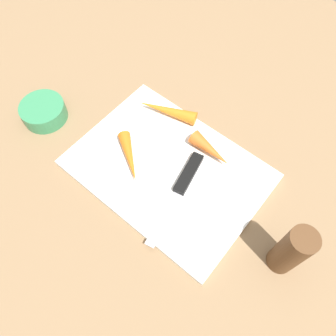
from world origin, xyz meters
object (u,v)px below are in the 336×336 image
at_px(carrot_longest, 167,110).
at_px(carrot_shortest, 211,150).
at_px(small_bowl, 44,112).
at_px(knife, 186,179).
at_px(carrot_medium, 130,157).
at_px(cutting_board, 168,169).
at_px(pepper_grinder, 291,251).

relative_size(carrot_longest, carrot_shortest, 1.40).
bearing_deg(carrot_longest, small_bowl, 19.79).
bearing_deg(knife, carrot_medium, -84.74).
xyz_separation_m(cutting_board, carrot_longest, (0.08, -0.10, 0.02)).
bearing_deg(small_bowl, pepper_grinder, -174.57).
height_order(knife, carrot_longest, carrot_longest).
bearing_deg(small_bowl, carrot_shortest, -156.74).
height_order(carrot_longest, pepper_grinder, pepper_grinder).
relative_size(carrot_shortest, carrot_medium, 0.83).
xyz_separation_m(carrot_shortest, pepper_grinder, (-0.21, 0.09, 0.04)).
height_order(carrot_shortest, carrot_medium, carrot_shortest).
xyz_separation_m(carrot_longest, carrot_shortest, (-0.13, 0.02, 0.00)).
relative_size(carrot_medium, pepper_grinder, 0.86).
height_order(cutting_board, pepper_grinder, pepper_grinder).
distance_m(carrot_shortest, pepper_grinder, 0.23).
distance_m(small_bowl, pepper_grinder, 0.55).
relative_size(knife, carrot_shortest, 2.20).
xyz_separation_m(knife, carrot_longest, (0.13, -0.10, 0.01)).
relative_size(carrot_longest, small_bowl, 1.37).
xyz_separation_m(carrot_longest, carrot_medium, (-0.02, 0.13, -0.00)).
distance_m(carrot_shortest, small_bowl, 0.36).
bearing_deg(cutting_board, pepper_grinder, 176.95).
relative_size(small_bowl, pepper_grinder, 0.73).
relative_size(cutting_board, carrot_longest, 2.83).
height_order(small_bowl, pepper_grinder, pepper_grinder).
xyz_separation_m(cutting_board, carrot_medium, (0.07, 0.03, 0.02)).
xyz_separation_m(carrot_medium, small_bowl, (0.22, 0.03, -0.01)).
distance_m(cutting_board, knife, 0.04).
relative_size(knife, small_bowl, 2.15).
distance_m(cutting_board, pepper_grinder, 0.26).
distance_m(carrot_longest, small_bowl, 0.26).
bearing_deg(carrot_shortest, pepper_grinder, -17.66).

